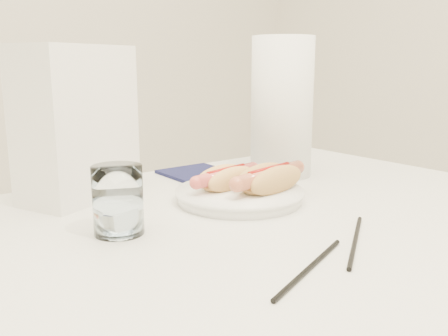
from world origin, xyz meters
TOP-DOWN VIEW (x-y plane):
  - table at (0.00, 0.00)m, footprint 1.20×0.80m
  - plate at (0.09, 0.09)m, footprint 0.27×0.27m
  - hotdog_left at (0.08, 0.12)m, footprint 0.15×0.08m
  - hotdog_right at (0.13, 0.06)m, footprint 0.18×0.09m
  - water_glass at (-0.15, 0.07)m, footprint 0.07×0.07m
  - chopstick_near at (-0.03, -0.18)m, footprint 0.19×0.07m
  - chopstick_far at (0.08, -0.16)m, footprint 0.17×0.12m
  - napkin_box at (-0.12, 0.29)m, footprint 0.23×0.18m
  - navy_napkin at (0.15, 0.31)m, footprint 0.13×0.13m
  - paper_towel_roll at (0.29, 0.20)m, footprint 0.16×0.16m

SIDE VIEW (x-z plane):
  - table at x=0.00m, z-range 0.32..1.07m
  - chopstick_near at x=-0.03m, z-range 0.75..0.76m
  - chopstick_far at x=0.08m, z-range 0.75..0.76m
  - navy_napkin at x=0.15m, z-range 0.75..0.76m
  - plate at x=0.09m, z-range 0.75..0.77m
  - hotdog_left at x=0.08m, z-range 0.77..0.81m
  - hotdog_right at x=0.13m, z-range 0.77..0.81m
  - water_glass at x=-0.15m, z-range 0.75..0.85m
  - napkin_box at x=-0.12m, z-range 0.75..1.02m
  - paper_towel_roll at x=0.29m, z-range 0.75..1.04m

